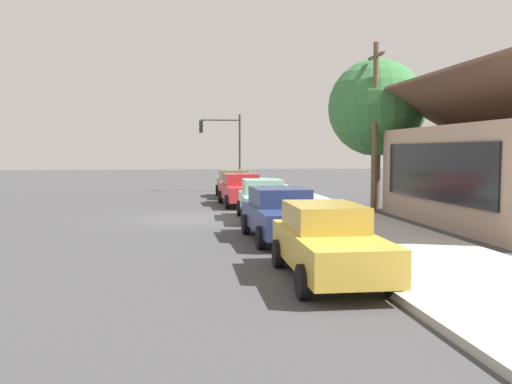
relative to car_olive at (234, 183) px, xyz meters
name	(u,v)px	position (x,y,z in m)	size (l,w,h in m)	color
ground_plane	(190,218)	(10.24, -2.76, -0.81)	(120.00, 120.00, 0.00)	#424244
sidewalk_curb	(324,214)	(10.24, 2.84, -0.73)	(60.00, 4.20, 0.16)	#B2AFA8
car_olive	(234,183)	(0.00, 0.00, 0.00)	(4.33, 2.07, 1.59)	olive
car_cherry	(241,189)	(5.10, -0.11, 0.00)	(4.90, 2.17, 1.59)	red
car_seafoam	(263,199)	(10.95, 0.13, 0.00)	(4.38, 2.10, 1.59)	#9ED1BC
car_navy	(282,214)	(16.04, -0.05, 0.00)	(4.64, 2.17, 1.59)	navy
car_mustard	(328,241)	(21.33, -0.01, 0.00)	(4.60, 1.96, 1.59)	gold
shade_tree	(377,108)	(7.11, 6.18, 3.97)	(4.61, 4.61, 7.11)	brown
traffic_light_main	(224,140)	(-4.53, -0.22, 2.68)	(0.37, 2.79, 5.20)	#383833
utility_pole_wooden	(375,124)	(9.01, 5.44, 3.11)	(1.80, 0.24, 7.50)	brown
fire_hydrant_red	(265,192)	(2.83, 1.44, -0.32)	(0.22, 0.22, 0.71)	red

